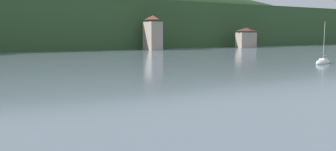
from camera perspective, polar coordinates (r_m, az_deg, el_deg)
The scene contains 4 objects.
wooded_hillside at distance 136.98m, azimuth -14.24°, elevation 7.19°, with size 352.00×69.48×39.46m.
shore_building_central at distance 96.57m, azimuth -2.48°, elevation 6.82°, with size 3.64×5.46×9.33m.
shore_building_eastcentral at distance 114.35m, azimuth 12.47°, elevation 5.92°, with size 6.51×3.16×6.25m.
sailboat_far_3 at distance 57.87m, azimuth 23.69°, elevation 1.99°, with size 4.80×2.60×6.57m.
Camera 1 is at (-11.91, 25.42, 4.60)m, focal length 37.82 mm.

